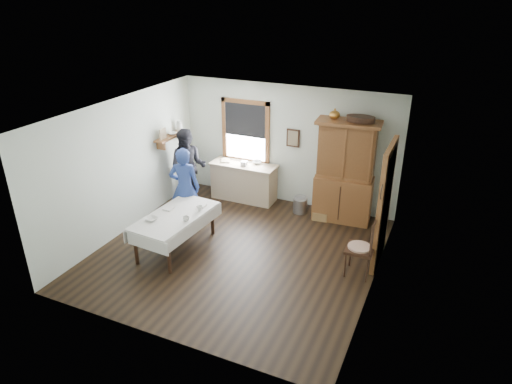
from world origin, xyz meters
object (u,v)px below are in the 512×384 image
dining_table (176,231)px  figure_dark (188,169)px  wicker_basket (320,215)px  work_counter (244,182)px  woman_blue (185,190)px  china_hutch (345,172)px  pail (300,205)px  spindle_chair (360,246)px

dining_table → figure_dark: figure_dark is taller
wicker_basket → figure_dark: bearing=-172.7°
work_counter → dining_table: 2.52m
wicker_basket → work_counter: bearing=172.1°
wicker_basket → woman_blue: bearing=-151.4°
dining_table → woman_blue: 1.03m
work_counter → woman_blue: bearing=-108.7°
wicker_basket → woman_blue: (-2.50, -1.36, 0.69)m
work_counter → china_hutch: size_ratio=0.70×
pail → dining_table: bearing=-124.9°
wicker_basket → woman_blue: woman_blue is taller
china_hutch → dining_table: size_ratio=1.23×
figure_dark → pail: bearing=-6.2°
pail → wicker_basket: 0.54m
work_counter → figure_dark: size_ratio=0.95×
woman_blue → wicker_basket: bearing=-170.7°
china_hutch → pail: china_hutch is taller
wicker_basket → dining_table: bearing=-134.2°
pail → wicker_basket: (0.51, -0.14, -0.07)m
china_hutch → work_counter: bearing=174.3°
china_hutch → wicker_basket: china_hutch is taller
dining_table → spindle_chair: spindle_chair is taller
china_hutch → wicker_basket: (-0.40, -0.21, -0.99)m
work_counter → wicker_basket: (1.95, -0.27, -0.34)m
work_counter → wicker_basket: work_counter is taller
spindle_chair → woman_blue: woman_blue is taller
spindle_chair → woman_blue: size_ratio=0.70×
pail → wicker_basket: pail is taller
wicker_basket → woman_blue: size_ratio=0.20×
work_counter → figure_dark: figure_dark is taller
pail → work_counter: bearing=175.0°
china_hutch → spindle_chair: (0.79, -1.89, -0.54)m
spindle_chair → wicker_basket: bearing=124.1°
work_counter → woman_blue: (-0.55, -1.63, 0.35)m
spindle_chair → woman_blue: (-3.68, 0.32, 0.24)m
work_counter → spindle_chair: bearing=-32.0°
woman_blue → figure_dark: (-0.52, 0.97, 0.02)m
wicker_basket → figure_dark: 3.13m
dining_table → spindle_chair: (3.36, 0.55, 0.20)m
spindle_chair → figure_dark: (-4.21, 1.29, 0.25)m
work_counter → spindle_chair: 3.69m
work_counter → wicker_basket: 2.00m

